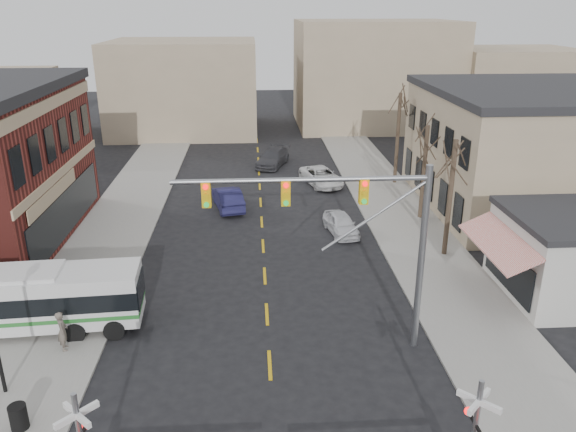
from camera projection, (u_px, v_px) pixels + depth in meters
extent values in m
plane|color=black|center=(272.00, 397.00, 20.88)|extent=(160.00, 160.00, 0.00)
cube|color=gray|center=(124.00, 214.00, 38.95)|extent=(5.00, 60.00, 0.12)
cube|color=gray|center=(394.00, 208.00, 40.09)|extent=(5.00, 60.00, 0.12)
cube|color=tan|center=(62.00, 172.00, 33.57)|extent=(0.10, 15.00, 0.50)
cube|color=tan|center=(51.00, 103.00, 32.12)|extent=(0.10, 15.00, 0.70)
cube|color=black|center=(68.00, 211.00, 34.46)|extent=(0.08, 13.00, 2.60)
cube|color=tan|center=(573.00, 152.00, 39.45)|extent=(20.00, 15.00, 8.00)
cube|color=red|center=(498.00, 242.00, 27.02)|extent=(1.68, 6.00, 0.87)
cylinder|color=#382B21|center=(450.00, 199.00, 31.47)|extent=(0.28, 0.28, 6.75)
cylinder|color=#382B21|center=(424.00, 172.00, 37.17)|extent=(0.28, 0.28, 6.30)
cylinder|color=#382B21|center=(397.00, 139.00, 44.49)|extent=(0.28, 0.28, 7.20)
cube|color=silver|center=(12.00, 299.00, 24.48)|extent=(11.09, 3.09, 2.38)
cube|color=black|center=(12.00, 297.00, 24.43)|extent=(11.13, 3.13, 0.82)
cube|color=#25702A|center=(15.00, 311.00, 24.69)|extent=(11.13, 3.13, 0.18)
cylinder|color=black|center=(17.00, 323.00, 24.90)|extent=(1.07, 2.43, 0.91)
cylinder|color=gray|center=(421.00, 260.00, 22.70)|extent=(0.28, 0.28, 8.00)
cylinder|color=gray|center=(301.00, 180.00, 21.17)|extent=(9.82, 0.20, 0.20)
cube|color=gold|center=(364.00, 191.00, 21.49)|extent=(0.35, 0.30, 1.00)
cube|color=gold|center=(286.00, 193.00, 21.31)|extent=(0.35, 0.30, 1.00)
cube|color=gold|center=(206.00, 194.00, 21.13)|extent=(0.35, 0.30, 1.00)
cube|color=silver|center=(77.00, 415.00, 15.18)|extent=(1.00, 1.00, 0.18)
cube|color=silver|center=(77.00, 415.00, 15.18)|extent=(1.00, 1.00, 0.18)
sphere|color=#FF0C0C|center=(86.00, 424.00, 15.98)|extent=(0.26, 0.26, 0.26)
cube|color=silver|center=(479.00, 402.00, 15.69)|extent=(1.00, 1.00, 0.18)
cube|color=silver|center=(479.00, 402.00, 15.69)|extent=(1.00, 1.00, 0.18)
sphere|color=#FF0C0C|center=(469.00, 411.00, 16.49)|extent=(0.26, 0.26, 0.26)
cylinder|color=black|center=(19.00, 417.00, 19.06)|extent=(0.60, 0.60, 0.90)
imported|color=silver|center=(341.00, 224.00, 35.60)|extent=(2.16, 4.08, 1.32)
imported|color=#1C1B45|center=(228.00, 198.00, 39.97)|extent=(2.61, 4.97, 1.56)
imported|color=silver|center=(321.00, 176.00, 45.29)|extent=(3.59, 5.41, 1.38)
imported|color=#37373C|center=(273.00, 158.00, 50.57)|extent=(3.67, 5.44, 1.46)
imported|color=#645950|center=(62.00, 331.00, 23.31)|extent=(0.58, 0.73, 1.75)
imported|color=#2E3251|center=(44.00, 280.00, 27.81)|extent=(0.87, 0.92, 1.51)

